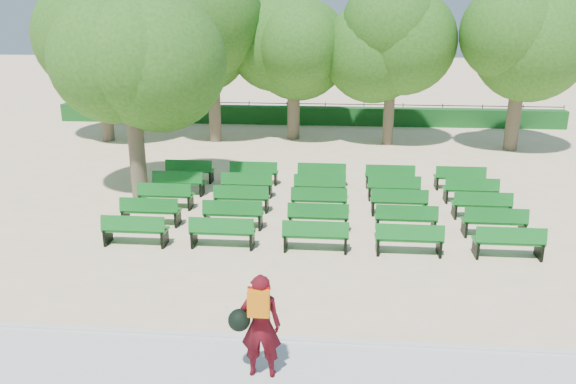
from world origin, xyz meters
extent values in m
plane|color=beige|center=(0.00, 0.00, 0.00)|extent=(120.00, 120.00, 0.00)
cube|color=silver|center=(0.00, -7.40, 0.03)|extent=(30.00, 2.20, 0.06)
cube|color=silver|center=(0.00, -6.25, 0.05)|extent=(30.00, 0.12, 0.10)
cube|color=#14501B|center=(0.00, 14.00, 0.45)|extent=(26.00, 0.70, 0.90)
cube|color=#126C20|center=(1.18, 0.55, 0.40)|extent=(1.64, 0.58, 0.05)
cube|color=#126C20|center=(1.18, 0.36, 0.62)|extent=(1.61, 0.26, 0.38)
cylinder|color=brown|center=(-4.49, 1.52, 1.43)|extent=(0.49, 0.49, 2.85)
ellipsoid|color=#2D651B|center=(-4.49, 1.52, 4.05)|extent=(4.34, 4.34, 3.90)
imported|color=#490A12|center=(0.53, -7.26, 0.93)|extent=(0.64, 0.42, 1.74)
cube|color=orange|center=(0.53, -7.46, 1.43)|extent=(0.33, 0.16, 0.41)
sphere|color=black|center=(0.20, -7.32, 1.05)|extent=(0.35, 0.35, 0.35)
camera|label=1|loc=(1.61, -14.82, 5.56)|focal=35.00mm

